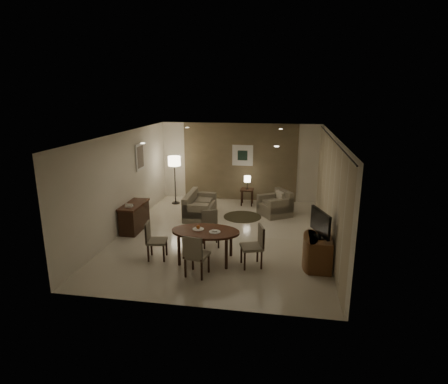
% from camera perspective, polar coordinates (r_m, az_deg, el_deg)
% --- Properties ---
extents(room_shell, '(5.50, 7.00, 2.70)m').
position_cam_1_polar(room_shell, '(10.10, 0.19, 1.39)').
color(room_shell, beige).
rests_on(room_shell, ground).
extents(taupe_accent, '(3.96, 0.03, 2.70)m').
position_cam_1_polar(taupe_accent, '(13.09, 2.41, 4.55)').
color(taupe_accent, '#766449').
rests_on(taupe_accent, wall_back).
extents(curtain_wall, '(0.08, 6.70, 2.58)m').
position_cam_1_polar(curtain_wall, '(9.65, 15.68, -0.02)').
color(curtain_wall, '#BEAE95').
rests_on(curtain_wall, wall_right).
extents(curtain_rod, '(0.03, 6.80, 0.03)m').
position_cam_1_polar(curtain_rod, '(9.41, 16.25, 7.76)').
color(curtain_rod, black).
rests_on(curtain_rod, wall_right).
extents(art_back_frame, '(0.72, 0.03, 0.72)m').
position_cam_1_polar(art_back_frame, '(13.01, 2.85, 5.60)').
color(art_back_frame, silver).
rests_on(art_back_frame, wall_back).
extents(art_back_canvas, '(0.34, 0.01, 0.34)m').
position_cam_1_polar(art_back_canvas, '(12.99, 2.84, 5.59)').
color(art_back_canvas, black).
rests_on(art_back_canvas, wall_back).
extents(art_left_frame, '(0.03, 0.60, 0.80)m').
position_cam_1_polar(art_left_frame, '(11.50, -12.69, 5.25)').
color(art_left_frame, silver).
rests_on(art_left_frame, wall_left).
extents(art_left_canvas, '(0.01, 0.46, 0.64)m').
position_cam_1_polar(art_left_canvas, '(11.49, -12.62, 5.25)').
color(art_left_canvas, gray).
rests_on(art_left_canvas, wall_left).
extents(downlight_nl, '(0.10, 0.10, 0.01)m').
position_cam_1_polar(downlight_nl, '(8.13, -12.27, 7.27)').
color(downlight_nl, white).
rests_on(downlight_nl, ceiling).
extents(downlight_nr, '(0.10, 0.10, 0.01)m').
position_cam_1_polar(downlight_nr, '(7.56, 8.01, 6.89)').
color(downlight_nr, white).
rests_on(downlight_nr, ceiling).
extents(downlight_fl, '(0.10, 0.10, 0.01)m').
position_cam_1_polar(downlight_fl, '(11.53, -5.62, 9.76)').
color(downlight_fl, white).
rests_on(downlight_fl, ceiling).
extents(downlight_fr, '(0.10, 0.10, 0.01)m').
position_cam_1_polar(downlight_fr, '(11.13, 8.63, 9.47)').
color(downlight_fr, white).
rests_on(downlight_fr, ceiling).
extents(console_desk, '(0.48, 1.20, 0.75)m').
position_cam_1_polar(console_desk, '(10.69, -13.49, -3.71)').
color(console_desk, '#4B2A18').
rests_on(console_desk, floor).
extents(telephone, '(0.20, 0.14, 0.09)m').
position_cam_1_polar(telephone, '(10.30, -14.27, -1.99)').
color(telephone, white).
rests_on(telephone, console_desk).
extents(tv_cabinet, '(0.48, 0.90, 0.70)m').
position_cam_1_polar(tv_cabinet, '(8.53, 14.31, -8.86)').
color(tv_cabinet, brown).
rests_on(tv_cabinet, floor).
extents(flat_tv, '(0.36, 0.85, 0.60)m').
position_cam_1_polar(flat_tv, '(8.28, 14.47, -4.62)').
color(flat_tv, black).
rests_on(flat_tv, tv_cabinet).
extents(dining_table, '(1.54, 0.96, 0.72)m').
position_cam_1_polar(dining_table, '(8.57, -2.80, -8.17)').
color(dining_table, '#4B2A18').
rests_on(dining_table, floor).
extents(chair_near, '(0.52, 0.52, 0.92)m').
position_cam_1_polar(chair_near, '(7.91, -4.14, -9.48)').
color(chair_near, gray).
rests_on(chair_near, floor).
extents(chair_far, '(0.54, 0.54, 0.87)m').
position_cam_1_polar(chair_far, '(9.32, -2.06, -5.71)').
color(chair_far, gray).
rests_on(chair_far, floor).
extents(chair_left, '(0.49, 0.49, 0.88)m').
position_cam_1_polar(chair_left, '(8.76, -10.16, -7.31)').
color(chair_left, gray).
rests_on(chair_left, floor).
extents(chair_right, '(0.57, 0.57, 0.93)m').
position_cam_1_polar(chair_right, '(8.29, 4.21, -8.28)').
color(chair_right, gray).
rests_on(chair_right, floor).
extents(plate_a, '(0.26, 0.26, 0.02)m').
position_cam_1_polar(plate_a, '(8.52, -3.95, -5.67)').
color(plate_a, white).
rests_on(plate_a, dining_table).
extents(plate_b, '(0.26, 0.26, 0.02)m').
position_cam_1_polar(plate_b, '(8.35, -1.43, -6.08)').
color(plate_b, white).
rests_on(plate_b, dining_table).
extents(fruit_apple, '(0.09, 0.09, 0.09)m').
position_cam_1_polar(fruit_apple, '(8.50, -3.96, -5.33)').
color(fruit_apple, '#BF5115').
rests_on(fruit_apple, plate_a).
extents(napkin, '(0.12, 0.08, 0.03)m').
position_cam_1_polar(napkin, '(8.34, -1.43, -5.93)').
color(napkin, white).
rests_on(napkin, plate_b).
extents(round_rug, '(1.16, 1.16, 0.01)m').
position_cam_1_polar(round_rug, '(11.57, 2.81, -3.77)').
color(round_rug, '#3C3421').
rests_on(round_rug, floor).
extents(sofa, '(1.56, 0.80, 0.73)m').
position_cam_1_polar(sofa, '(11.56, -3.66, -1.94)').
color(sofa, gray).
rests_on(sofa, floor).
extents(armchair, '(1.16, 1.17, 0.77)m').
position_cam_1_polar(armchair, '(11.71, 7.76, -1.71)').
color(armchair, gray).
rests_on(armchair, floor).
extents(side_table, '(0.43, 0.43, 0.55)m').
position_cam_1_polar(side_table, '(12.72, 3.53, -0.75)').
color(side_table, '#321910').
rests_on(side_table, floor).
extents(table_lamp, '(0.22, 0.22, 0.50)m').
position_cam_1_polar(table_lamp, '(12.59, 3.57, 1.56)').
color(table_lamp, '#FFEAC1').
rests_on(table_lamp, side_table).
extents(floor_lamp, '(0.42, 0.42, 1.64)m').
position_cam_1_polar(floor_lamp, '(12.83, -7.48, 1.80)').
color(floor_lamp, '#FFE5B7').
rests_on(floor_lamp, floor).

